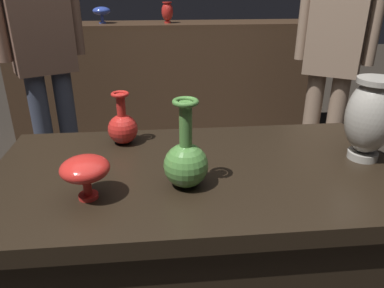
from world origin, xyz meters
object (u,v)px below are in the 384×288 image
Objects in this scene: vase_left_accent at (370,117)px; vase_centerpiece at (186,161)px; vase_right_accent at (123,126)px; shelf_vase_left at (102,11)px; visitor_near_right at (334,51)px; vase_tall_behind at (85,170)px; visitor_near_left at (42,43)px; shelf_vase_center at (167,12)px; shelf_vase_far_left at (30,4)px.

vase_centerpiece is at bearing -168.86° from vase_left_accent.
shelf_vase_left is at bearing 98.37° from vase_right_accent.
vase_right_accent is 1.59m from visitor_near_right.
vase_centerpiece is 2.34m from shelf_vase_left.
visitor_near_left is (-0.44, 1.34, 0.11)m from vase_tall_behind.
vase_centerpiece is at bearing -91.05° from shelf_vase_center.
visitor_near_left is (0.31, -0.91, -0.15)m from shelf_vase_far_left.
vase_left_accent is at bearing 102.93° from visitor_near_right.
vase_left_accent is at bearing 10.40° from vase_tall_behind.
shelf_vase_left is at bearing 7.31° from shelf_vase_far_left.
vase_tall_behind is 1.42m from visitor_near_left.
visitor_near_right is (2.02, -0.88, -0.23)m from shelf_vase_far_left.
visitor_near_left is at bearing 136.36° from vase_left_accent.
vase_centerpiece is 0.57m from vase_left_accent.
vase_right_accent is (-0.75, 0.19, -0.08)m from vase_left_accent.
shelf_vase_far_left reaches higher than vase_right_accent.
vase_tall_behind is at bearing -169.60° from vase_left_accent.
shelf_vase_center is 1.36m from visitor_near_right.
vase_tall_behind is at bearing -71.69° from shelf_vase_far_left.
vase_tall_behind is 2.39m from shelf_vase_far_left.
vase_centerpiece is 1.48m from visitor_near_left.
vase_right_accent is (0.07, 0.34, -0.02)m from vase_tall_behind.
vase_tall_behind is 0.07× the size of visitor_near_left.
visitor_near_left is at bearing 116.76° from vase_right_accent.
visitor_near_right reaches higher than vase_centerpiece.
shelf_vase_center is at bearing 82.70° from vase_tall_behind.
vase_right_accent is at bearing 74.10° from visitor_near_right.
visitor_near_left reaches higher than vase_right_accent.
visitor_near_left is (-0.73, -0.95, -0.09)m from shelf_vase_center.
shelf_vase_center is at bearing 88.95° from vase_centerpiece.
shelf_vase_center is (0.23, 1.95, 0.22)m from vase_right_accent.
vase_right_accent is at bearing 121.74° from vase_centerpiece.
shelf_vase_center is at bearing 2.17° from shelf_vase_far_left.
shelf_vase_left is (0.52, 0.07, -0.06)m from shelf_vase_far_left.
visitor_near_left reaches higher than shelf_vase_left.
vase_right_accent is at bearing 165.53° from vase_left_accent.
visitor_near_right is (0.46, 1.22, -0.03)m from vase_left_accent.
vase_tall_behind is at bearing 79.98° from visitor_near_left.
vase_centerpiece is 0.95× the size of vase_left_accent.
vase_left_accent is 0.15× the size of visitor_near_left.
vase_right_accent is 0.11× the size of visitor_near_right.
visitor_near_left is at bearing 108.12° from vase_tall_behind.
vase_left_accent is at bearing 108.22° from visitor_near_left.
visitor_near_left reaches higher than vase_left_accent.
vase_right_accent is (-0.19, 0.30, -0.01)m from vase_centerpiece.
shelf_vase_left reaches higher than vase_right_accent.
shelf_vase_left reaches higher than vase_left_accent.
vase_left_accent reaches higher than vase_tall_behind.
vase_tall_behind is 0.08× the size of visitor_near_right.
visitor_near_left is (-0.50, 1.00, 0.13)m from vase_right_accent.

